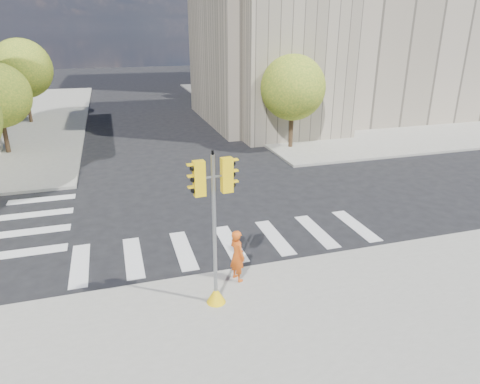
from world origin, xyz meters
name	(u,v)px	position (x,y,z in m)	size (l,w,h in m)	color
ground	(220,222)	(0.00, 0.00, 0.00)	(160.00, 160.00, 0.00)	black
sidewalk_far_right	(338,102)	(20.00, 26.00, 0.07)	(28.00, 40.00, 0.15)	gray
civic_building	(339,33)	(15.59, 19.12, 7.26)	(26.00, 16.00, 19.39)	gray
tree_lw_far	(22,69)	(-10.50, 24.00, 4.54)	(4.80, 4.80, 6.95)	#382616
tree_re_near	(293,88)	(7.50, 10.00, 4.05)	(4.20, 4.20, 6.16)	#382616
tree_re_mid	(239,68)	(7.50, 22.00, 4.35)	(4.60, 4.60, 6.66)	#382616
tree_re_far	(209,63)	(7.50, 34.00, 3.87)	(4.00, 4.00, 5.88)	#382616
lamp_near	(277,73)	(8.00, 14.00, 4.58)	(0.35, 0.18, 8.11)	black
lamp_far	(227,60)	(8.00, 28.00, 4.58)	(0.35, 0.18, 8.11)	black
traffic_signal	(215,243)	(-1.55, -5.64, 2.10)	(1.08, 0.56, 4.59)	yellow
photographer	(237,255)	(-0.61, -4.65, 1.01)	(0.63, 0.41, 1.72)	#D55214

